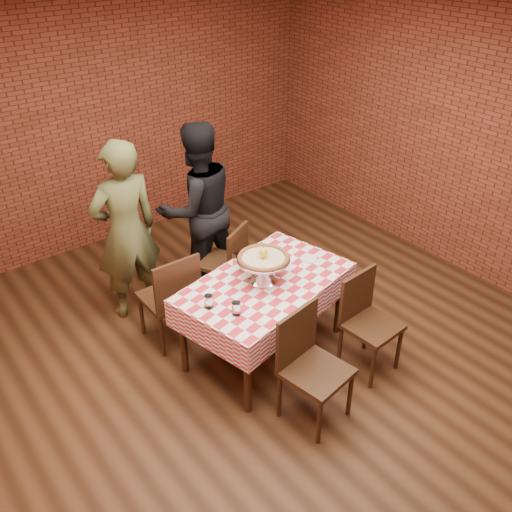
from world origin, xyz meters
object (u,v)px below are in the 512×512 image
at_px(water_glass_right, 209,301).
at_px(diner_olive, 126,231).
at_px(chair_near_right, 372,326).
at_px(diner_black, 197,208).
at_px(chair_far_left, 168,296).
at_px(table, 265,317).
at_px(condiment_caddy, 240,260).
at_px(chair_far_right, 222,264).
at_px(pizza_stand, 263,269).
at_px(pizza, 263,258).
at_px(water_glass_left, 236,309).
at_px(chair_near_left, 317,371).

relative_size(water_glass_right, diner_olive, 0.06).
xyz_separation_m(chair_near_right, diner_black, (-0.42, 2.00, 0.43)).
xyz_separation_m(water_glass_right, chair_far_left, (0.01, 0.70, -0.35)).
distance_m(chair_far_left, diner_black, 1.02).
relative_size(table, chair_near_right, 1.63).
height_order(table, diner_olive, diner_olive).
bearing_deg(condiment_caddy, diner_olive, 113.54).
bearing_deg(chair_far_right, pizza_stand, 53.47).
height_order(chair_near_right, chair_far_left, chair_far_left).
xyz_separation_m(table, chair_far_right, (0.15, 0.86, 0.06)).
xyz_separation_m(table, diner_black, (0.15, 1.28, 0.51)).
distance_m(water_glass_right, chair_far_left, 0.78).
height_order(table, water_glass_right, water_glass_right).
height_order(pizza, diner_olive, diner_olive).
bearing_deg(water_glass_right, chair_far_right, 50.33).
xyz_separation_m(condiment_caddy, chair_far_right, (0.19, 0.56, -0.40)).
distance_m(table, water_glass_left, 0.67).
height_order(pizza_stand, diner_olive, diner_olive).
xyz_separation_m(pizza_stand, water_glass_right, (-0.58, -0.04, -0.05)).
bearing_deg(table, chair_near_right, -51.51).
distance_m(chair_far_right, diner_olive, 0.99).
bearing_deg(pizza_stand, chair_far_right, 80.11).
relative_size(pizza, diner_black, 0.24).
bearing_deg(diner_black, chair_far_right, 93.35).
xyz_separation_m(table, chair_near_left, (-0.17, -0.84, 0.09)).
xyz_separation_m(pizza, condiment_caddy, (-0.04, 0.27, -0.14)).
bearing_deg(pizza_stand, chair_near_left, -101.30).
bearing_deg(pizza_stand, water_glass_right, -175.72).
distance_m(pizza, chair_far_right, 1.00).
relative_size(pizza_stand, pizza, 1.06).
bearing_deg(diner_olive, pizza_stand, 118.70).
height_order(pizza, chair_near_left, pizza).
bearing_deg(diner_olive, table, 118.11).
height_order(table, pizza, pizza).
bearing_deg(diner_black, chair_far_left, 43.90).
bearing_deg(chair_near_left, table, 69.30).
bearing_deg(table, water_glass_left, -154.36).
height_order(water_glass_right, condiment_caddy, condiment_caddy).
height_order(water_glass_left, chair_far_right, chair_far_right).
distance_m(condiment_caddy, diner_olive, 1.14).
distance_m(water_glass_left, water_glass_right, 0.24).
bearing_deg(table, water_glass_right, -178.47).
distance_m(table, diner_black, 1.38).
relative_size(pizza_stand, condiment_caddy, 3.15).
bearing_deg(water_glass_left, chair_far_left, 96.64).
bearing_deg(pizza_stand, table, -94.61).
height_order(table, diner_black, diner_black).
bearing_deg(pizza_stand, water_glass_left, -151.72).
relative_size(water_glass_right, chair_near_right, 0.12).
height_order(water_glass_right, diner_olive, diner_olive).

